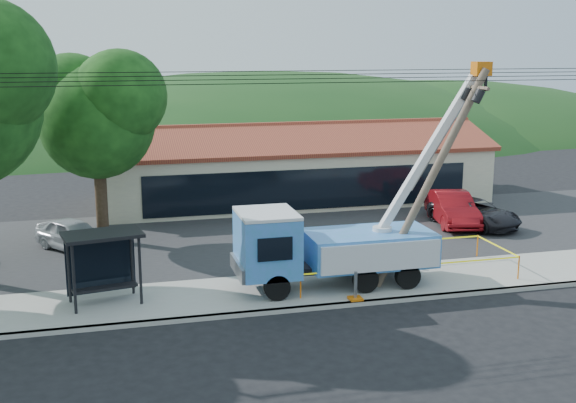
% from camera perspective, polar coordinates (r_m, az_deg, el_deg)
% --- Properties ---
extents(ground, '(120.00, 120.00, 0.00)m').
position_cam_1_polar(ground, '(23.68, 3.32, -10.29)').
color(ground, black).
rests_on(ground, ground).
extents(curb, '(60.00, 0.25, 0.15)m').
position_cam_1_polar(curb, '(25.52, 1.88, -8.39)').
color(curb, '#9B9991').
rests_on(curb, ground).
extents(sidewalk, '(60.00, 4.00, 0.15)m').
position_cam_1_polar(sidewalk, '(27.24, 0.75, -7.03)').
color(sidewalk, '#9B9991').
rests_on(sidewalk, ground).
extents(parking_lot, '(60.00, 12.00, 0.10)m').
position_cam_1_polar(parking_lot, '(34.69, -2.70, -2.83)').
color(parking_lot, '#28282B').
rests_on(parking_lot, ground).
extents(strip_mall, '(22.50, 8.53, 4.67)m').
position_cam_1_polar(strip_mall, '(42.79, 0.34, 2.59)').
color(strip_mall, beige).
rests_on(strip_mall, ground).
extents(tree_lot, '(6.30, 5.60, 8.94)m').
position_cam_1_polar(tree_lot, '(33.93, -14.91, 7.02)').
color(tree_lot, '#332316').
rests_on(tree_lot, ground).
extents(hill_west, '(78.40, 56.00, 28.00)m').
position_cam_1_polar(hill_west, '(76.79, -20.55, 4.71)').
color(hill_west, '#163E17').
rests_on(hill_west, ground).
extents(hill_center, '(89.60, 64.00, 32.00)m').
position_cam_1_polar(hill_center, '(78.16, -1.95, 5.60)').
color(hill_center, '#163E17').
rests_on(hill_center, ground).
extents(hill_east, '(72.80, 52.00, 26.00)m').
position_cam_1_polar(hill_east, '(84.73, 11.45, 5.88)').
color(hill_east, '#163E17').
rests_on(hill_east, ground).
extents(utility_truck, '(9.69, 4.03, 8.31)m').
position_cam_1_polar(utility_truck, '(27.14, 3.28, -3.43)').
color(utility_truck, black).
rests_on(utility_truck, ground).
extents(leaning_pole, '(4.35, 1.68, 8.19)m').
position_cam_1_polar(leaning_pole, '(27.47, 11.64, 2.65)').
color(leaning_pole, brown).
rests_on(leaning_pole, ground).
extents(bus_shelter, '(2.91, 2.09, 2.56)m').
position_cam_1_polar(bus_shelter, '(26.12, -14.47, -3.78)').
color(bus_shelter, black).
rests_on(bus_shelter, ground).
extents(caution_tape, '(8.85, 3.28, 0.95)m').
position_cam_1_polar(caution_tape, '(28.83, 8.63, -4.47)').
color(caution_tape, orange).
rests_on(caution_tape, ground).
extents(car_silver, '(3.83, 4.32, 1.41)m').
position_cam_1_polar(car_silver, '(33.71, -16.49, -3.87)').
color(car_silver, '#A8ABB0').
rests_on(car_silver, ground).
extents(car_red, '(2.70, 5.24, 1.64)m').
position_cam_1_polar(car_red, '(37.93, 12.79, -1.89)').
color(car_red, maroon).
rests_on(car_red, ground).
extents(car_dark, '(3.84, 5.40, 1.37)m').
position_cam_1_polar(car_dark, '(37.78, 14.46, -2.03)').
color(car_dark, black).
rests_on(car_dark, ground).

